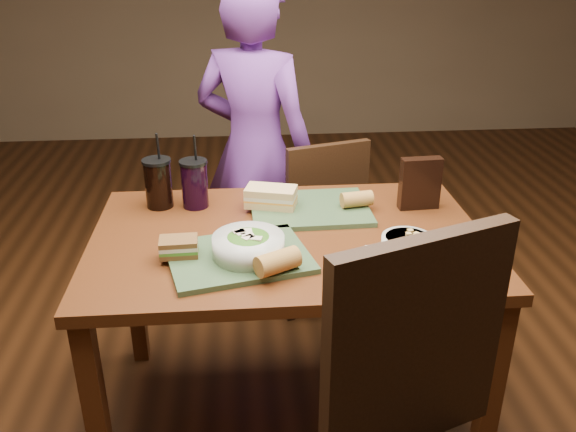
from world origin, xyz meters
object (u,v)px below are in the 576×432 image
object	(u,v)px
tray_near	(239,257)
cup_cola	(158,183)
soup_bowl	(407,246)
chip_bag	(420,183)
dining_table	(288,259)
diner	(255,152)
sandwich_far	(271,197)
cup_berry	(194,183)
sandwich_near	(179,247)
baguette_far	(357,199)
chair_far	(324,218)
salad_bowl	(248,244)
tray_far	(310,209)
baguette_near	(278,262)

from	to	relation	value
tray_near	cup_cola	distance (m)	0.52
soup_bowl	chip_bag	world-z (taller)	chip_bag
dining_table	soup_bowl	world-z (taller)	soup_bowl
diner	tray_near	size ratio (longest dim) A/B	3.63
dining_table	sandwich_far	distance (m)	0.25
cup_berry	chip_bag	world-z (taller)	cup_berry
dining_table	sandwich_near	size ratio (longest dim) A/B	11.01
diner	baguette_far	size ratio (longest dim) A/B	13.63
chair_far	salad_bowl	distance (m)	0.98
tray_far	sandwich_far	xyz separation A→B (m)	(-0.14, 0.02, 0.04)
chip_bag	salad_bowl	bearing A→B (deg)	-154.69
chip_bag	sandwich_near	bearing A→B (deg)	-162.42
tray_near	salad_bowl	size ratio (longest dim) A/B	1.91
tray_far	cup_cola	size ratio (longest dim) A/B	1.50
cup_berry	dining_table	bearing A→B (deg)	-39.80
cup_berry	soup_bowl	bearing A→B (deg)	-33.20
chair_far	diner	world-z (taller)	diner
cup_cola	chip_bag	bearing A→B (deg)	-5.62
tray_far	sandwich_near	bearing A→B (deg)	-143.54
sandwich_near	cup_berry	xyz separation A→B (m)	(0.03, 0.40, 0.04)
tray_near	tray_far	world-z (taller)	same
tray_near	soup_bowl	world-z (taller)	soup_bowl
chair_far	salad_bowl	size ratio (longest dim) A/B	3.94
cup_cola	tray_far	bearing A→B (deg)	-9.42
tray_far	sandwich_far	world-z (taller)	sandwich_far
baguette_near	cup_berry	distance (m)	0.60
dining_table	soup_bowl	bearing A→B (deg)	-26.30
dining_table	cup_berry	world-z (taller)	cup_berry
sandwich_far	cup_berry	size ratio (longest dim) A/B	0.72
sandwich_near	cup_cola	world-z (taller)	cup_cola
diner	tray_near	distance (m)	0.98
tray_far	cup_cola	world-z (taller)	cup_cola
chair_far	soup_bowl	distance (m)	0.92
dining_table	soup_bowl	size ratio (longest dim) A/B	5.66
baguette_near	cup_cola	world-z (taller)	cup_cola
soup_bowl	baguette_near	distance (m)	0.42
cup_cola	salad_bowl	bearing A→B (deg)	-54.31
salad_bowl	chair_far	bearing A→B (deg)	67.32
sandwich_near	cup_cola	size ratio (longest dim) A/B	0.42
tray_near	sandwich_far	world-z (taller)	sandwich_far
chair_far	tray_far	xyz separation A→B (m)	(-0.13, -0.50, 0.28)
chair_far	salad_bowl	world-z (taller)	chair_far
sandwich_far	tray_near	bearing A→B (deg)	-108.69
diner	dining_table	bearing A→B (deg)	120.72
tray_near	baguette_near	distance (m)	0.16
salad_bowl	chip_bag	size ratio (longest dim) A/B	1.15
baguette_near	chair_far	bearing A→B (deg)	74.03
baguette_far	tray_far	bearing A→B (deg)	176.10
diner	salad_bowl	size ratio (longest dim) A/B	6.95
sandwich_near	diner	bearing A→B (deg)	74.68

